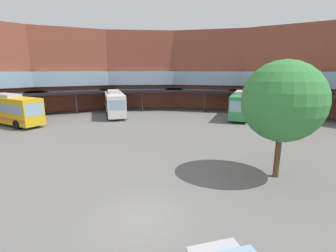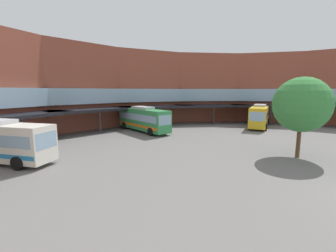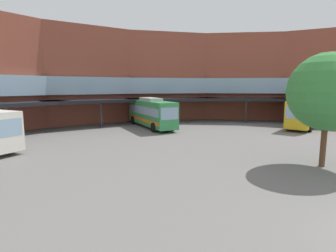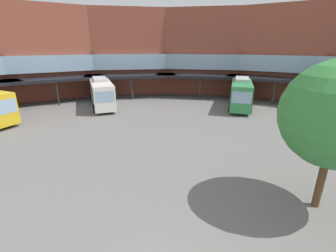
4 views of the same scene
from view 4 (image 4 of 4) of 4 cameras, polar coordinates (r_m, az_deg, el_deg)
station_building at (r=29.03m, az=7.81°, el=16.22°), size 80.95×40.32×13.30m
bus_0 at (r=33.01m, az=17.44°, el=8.00°), size 3.65×11.09×3.78m
bus_2 at (r=33.21m, az=-16.09°, el=8.15°), size 7.59×10.80×3.72m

